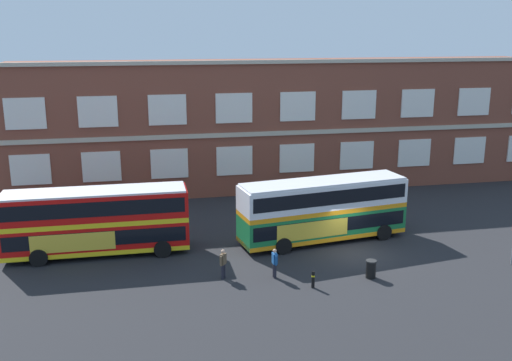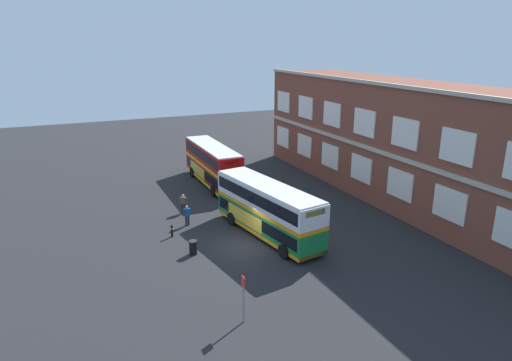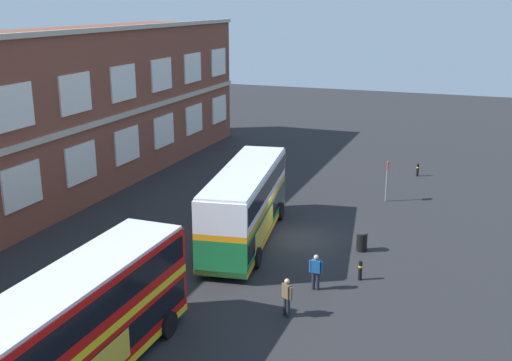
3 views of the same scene
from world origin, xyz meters
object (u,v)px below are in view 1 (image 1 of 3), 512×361
Objects in this scene: double_decker_near at (96,221)px; station_litter_bin at (371,269)px; second_passenger at (223,263)px; safety_bollard_west at (313,279)px; double_decker_middle at (323,209)px; waiting_passenger at (275,262)px.

double_decker_near is 10.68× the size of station_litter_bin.
second_passenger is 1.79× the size of safety_bollard_west.
double_decker_middle reaches higher than station_litter_bin.
station_litter_bin is (5.25, -1.07, -0.41)m from waiting_passenger.
double_decker_middle is 7.52m from safety_bollard_west.
second_passenger is (-7.21, -4.66, -1.22)m from double_decker_middle.
double_decker_middle is at bearing -1.84° from double_decker_near.
second_passenger is (-2.81, 0.47, 0.00)m from waiting_passenger.
double_decker_near reaches higher than second_passenger.
station_litter_bin is at bearing -11.52° from waiting_passenger.
double_decker_middle is at bearing 97.81° from station_litter_bin.
waiting_passenger is at bearing -130.62° from double_decker_middle.
double_decker_near and double_decker_middle have the same top height.
safety_bollard_west is (1.72, -1.70, -0.44)m from waiting_passenger.
double_decker_near is 0.98× the size of double_decker_middle.
double_decker_middle is 10.94× the size of station_litter_bin.
double_decker_near reaches higher than station_litter_bin.
safety_bollard_west is (-2.69, -6.83, -1.66)m from double_decker_middle.
safety_bollard_west is at bearing -44.67° from waiting_passenger.
station_litter_bin is at bearing -82.19° from double_decker_middle.
double_decker_near is 13.74m from safety_bollard_west.
waiting_passenger is 2.45m from safety_bollard_west.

